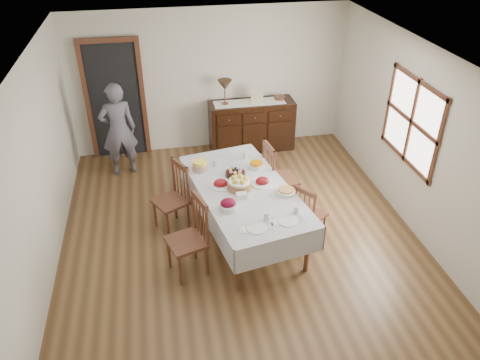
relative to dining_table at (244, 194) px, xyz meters
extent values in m
plane|color=brown|center=(-0.06, -0.12, -0.71)|extent=(6.00, 6.00, 0.00)
cube|color=silver|center=(-0.06, -0.12, 1.89)|extent=(5.00, 6.00, 0.02)
cube|color=silver|center=(-0.06, 2.88, 0.59)|extent=(5.00, 0.02, 2.60)
cube|color=silver|center=(-0.06, -3.12, 0.59)|extent=(5.00, 0.02, 2.60)
cube|color=silver|center=(-2.56, -0.12, 0.59)|extent=(0.02, 6.00, 2.60)
cube|color=silver|center=(2.44, -0.12, 0.59)|extent=(0.02, 6.00, 2.60)
cube|color=white|center=(2.43, 0.18, 0.79)|extent=(0.02, 1.30, 1.10)
cube|color=#562F1E|center=(2.42, 0.18, 0.79)|extent=(0.03, 1.46, 1.26)
cube|color=black|center=(-1.76, 2.84, 0.34)|extent=(0.90, 0.06, 2.10)
cube|color=#562F1E|center=(-1.76, 2.82, 0.34)|extent=(1.04, 0.08, 2.18)
cube|color=#BDBCC1|center=(0.00, 0.00, 0.07)|extent=(1.56, 2.47, 0.04)
cylinder|color=#562F1E|center=(-0.28, -1.06, -0.34)|extent=(0.06, 0.06, 0.74)
cylinder|color=#562F1E|center=(0.65, -0.89, -0.34)|extent=(0.06, 0.06, 0.74)
cylinder|color=#562F1E|center=(-0.65, 0.89, -0.34)|extent=(0.06, 0.06, 0.74)
cylinder|color=#562F1E|center=(0.28, 1.06, -0.34)|extent=(0.06, 0.06, 0.74)
cube|color=#BDBCC1|center=(-0.57, -0.11, -0.08)|extent=(0.46, 2.30, 0.35)
cube|color=#BDBCC1|center=(0.57, 0.11, -0.08)|extent=(0.46, 2.30, 0.35)
cube|color=#BDBCC1|center=(0.22, -1.14, -0.08)|extent=(1.17, 0.24, 0.35)
cube|color=#BDBCC1|center=(-0.22, 1.14, -0.08)|extent=(1.17, 0.24, 0.35)
cube|color=#562F1E|center=(-0.85, -0.61, -0.22)|extent=(0.57, 0.57, 0.04)
cylinder|color=#562F1E|center=(-1.09, -0.49, -0.48)|extent=(0.04, 0.04, 0.47)
cylinder|color=#562F1E|center=(-0.97, -0.84, -0.48)|extent=(0.04, 0.04, 0.47)
cylinder|color=#562F1E|center=(-0.74, -0.37, -0.48)|extent=(0.04, 0.04, 0.47)
cylinder|color=#562F1E|center=(-0.62, -0.73, -0.48)|extent=(0.04, 0.04, 0.47)
cylinder|color=#562F1E|center=(-0.72, -0.36, 0.08)|extent=(0.04, 0.04, 0.61)
cylinder|color=#562F1E|center=(-0.60, -0.73, 0.08)|extent=(0.04, 0.04, 0.61)
cube|color=#562F1E|center=(-0.66, -0.54, 0.34)|extent=(0.17, 0.43, 0.09)
cylinder|color=#562F1E|center=(-0.69, -0.45, 0.06)|extent=(0.02, 0.02, 0.50)
cylinder|color=#562F1E|center=(-0.66, -0.54, 0.06)|extent=(0.02, 0.02, 0.50)
cylinder|color=#562F1E|center=(-0.63, -0.64, 0.06)|extent=(0.02, 0.02, 0.50)
cube|color=#562F1E|center=(-1.00, 0.36, -0.25)|extent=(0.59, 0.59, 0.04)
cylinder|color=#562F1E|center=(-1.23, 0.43, -0.49)|extent=(0.04, 0.04, 0.44)
cylinder|color=#562F1E|center=(-1.07, 0.13, -0.49)|extent=(0.04, 0.04, 0.44)
cylinder|color=#562F1E|center=(-0.93, 0.60, -0.49)|extent=(0.04, 0.04, 0.44)
cylinder|color=#562F1E|center=(-0.76, 0.29, -0.49)|extent=(0.04, 0.04, 0.44)
cylinder|color=#562F1E|center=(-0.91, 0.62, 0.04)|extent=(0.04, 0.04, 0.58)
cylinder|color=#562F1E|center=(-0.74, 0.29, 0.04)|extent=(0.04, 0.04, 0.58)
cube|color=#562F1E|center=(-0.82, 0.45, 0.29)|extent=(0.23, 0.38, 0.08)
cylinder|color=#562F1E|center=(-0.87, 0.54, 0.02)|extent=(0.02, 0.02, 0.47)
cylinder|color=#562F1E|center=(-0.82, 0.45, 0.02)|extent=(0.02, 0.02, 0.47)
cylinder|color=#562F1E|center=(-0.78, 0.37, 0.02)|extent=(0.02, 0.02, 0.47)
cube|color=#562F1E|center=(0.90, -0.23, -0.31)|extent=(0.52, 0.52, 0.04)
cylinder|color=#562F1E|center=(1.11, -0.26, -0.52)|extent=(0.03, 0.03, 0.38)
cylinder|color=#562F1E|center=(0.93, -0.02, -0.52)|extent=(0.03, 0.03, 0.38)
cylinder|color=#562F1E|center=(0.86, -0.44, -0.52)|extent=(0.03, 0.03, 0.38)
cylinder|color=#562F1E|center=(0.69, -0.19, -0.52)|extent=(0.03, 0.03, 0.38)
cylinder|color=#562F1E|center=(0.85, -0.45, -0.06)|extent=(0.04, 0.04, 0.49)
cylinder|color=#562F1E|center=(0.67, -0.20, -0.06)|extent=(0.04, 0.04, 0.49)
cube|color=#562F1E|center=(0.76, -0.32, 0.15)|extent=(0.23, 0.31, 0.07)
cylinder|color=#562F1E|center=(0.81, -0.39, -0.08)|extent=(0.02, 0.02, 0.41)
cylinder|color=#562F1E|center=(0.76, -0.32, -0.08)|extent=(0.02, 0.02, 0.41)
cylinder|color=#562F1E|center=(0.71, -0.26, -0.08)|extent=(0.02, 0.02, 0.41)
cube|color=#562F1E|center=(0.69, 0.61, -0.21)|extent=(0.51, 0.51, 0.04)
cylinder|color=#562F1E|center=(0.90, 0.45, -0.47)|extent=(0.04, 0.04, 0.48)
cylinder|color=#562F1E|center=(0.86, 0.82, -0.47)|extent=(0.04, 0.04, 0.48)
cylinder|color=#562F1E|center=(0.53, 0.40, -0.47)|extent=(0.04, 0.04, 0.48)
cylinder|color=#562F1E|center=(0.49, 0.77, -0.47)|extent=(0.04, 0.04, 0.48)
cylinder|color=#562F1E|center=(0.51, 0.39, 0.09)|extent=(0.04, 0.04, 0.62)
cylinder|color=#562F1E|center=(0.46, 0.78, 0.09)|extent=(0.04, 0.04, 0.62)
cube|color=#562F1E|center=(0.49, 0.58, 0.36)|extent=(0.10, 0.44, 0.09)
cylinder|color=#562F1E|center=(0.50, 0.49, 0.07)|extent=(0.02, 0.02, 0.51)
cylinder|color=#562F1E|center=(0.49, 0.58, 0.07)|extent=(0.02, 0.02, 0.51)
cylinder|color=#562F1E|center=(0.48, 0.68, 0.07)|extent=(0.02, 0.02, 0.51)
cube|color=black|center=(0.66, 2.60, -0.24)|extent=(1.57, 0.52, 0.94)
cube|color=black|center=(0.19, 2.33, 0.04)|extent=(0.44, 0.02, 0.19)
sphere|color=brown|center=(0.19, 2.31, 0.04)|extent=(0.03, 0.03, 0.03)
cube|color=black|center=(0.66, 2.33, 0.04)|extent=(0.44, 0.02, 0.19)
sphere|color=brown|center=(0.66, 2.31, 0.04)|extent=(0.03, 0.03, 0.03)
cube|color=black|center=(1.14, 2.33, 0.04)|extent=(0.44, 0.02, 0.19)
sphere|color=brown|center=(1.14, 2.31, 0.04)|extent=(0.03, 0.03, 0.03)
imported|color=#575462|center=(-1.72, 2.13, 0.17)|extent=(0.60, 0.45, 1.75)
cylinder|color=brown|center=(-0.06, 0.00, 0.15)|extent=(0.33, 0.33, 0.11)
cylinder|color=white|center=(-0.06, 0.00, 0.21)|extent=(0.30, 0.30, 0.02)
sphere|color=gold|center=(0.02, 0.00, 0.24)|extent=(0.08, 0.08, 0.08)
sphere|color=gold|center=(-0.04, 0.08, 0.24)|extent=(0.08, 0.08, 0.08)
sphere|color=gold|center=(-0.13, 0.05, 0.24)|extent=(0.08, 0.08, 0.08)
sphere|color=gold|center=(-0.13, -0.05, 0.24)|extent=(0.08, 0.08, 0.08)
sphere|color=gold|center=(-0.04, -0.08, 0.24)|extent=(0.08, 0.08, 0.08)
cylinder|color=black|center=(-0.05, 0.36, 0.12)|extent=(0.28, 0.28, 0.05)
ellipsoid|color=pink|center=(0.02, 0.36, 0.17)|extent=(0.05, 0.05, 0.06)
ellipsoid|color=#72C2FF|center=(-0.01, 0.42, 0.17)|extent=(0.05, 0.05, 0.06)
ellipsoid|color=#82D977|center=(-0.07, 0.43, 0.17)|extent=(0.05, 0.05, 0.06)
ellipsoid|color=#FD8C58|center=(-0.12, 0.39, 0.17)|extent=(0.05, 0.05, 0.06)
ellipsoid|color=#CB89D6|center=(-0.12, 0.32, 0.17)|extent=(0.05, 0.05, 0.06)
ellipsoid|color=#ECDF62|center=(-0.07, 0.28, 0.17)|extent=(0.05, 0.05, 0.06)
ellipsoid|color=pink|center=(-0.01, 0.30, 0.17)|extent=(0.05, 0.05, 0.06)
cylinder|color=silver|center=(-0.30, 0.12, 0.10)|extent=(0.32, 0.32, 0.02)
ellipsoid|color=maroon|center=(-0.30, 0.12, 0.13)|extent=(0.19, 0.16, 0.11)
cylinder|color=silver|center=(0.27, 0.07, 0.10)|extent=(0.33, 0.33, 0.02)
ellipsoid|color=maroon|center=(0.27, 0.07, 0.13)|extent=(0.19, 0.16, 0.11)
cylinder|color=silver|center=(-0.29, -0.44, 0.13)|extent=(0.23, 0.23, 0.07)
ellipsoid|color=#5F071F|center=(-0.29, -0.44, 0.19)|extent=(0.20, 0.17, 0.11)
cylinder|color=silver|center=(0.28, 0.51, 0.12)|extent=(0.21, 0.21, 0.06)
cylinder|color=orange|center=(0.28, 0.51, 0.17)|extent=(0.18, 0.18, 0.03)
cylinder|color=tan|center=(-0.53, 0.60, 0.15)|extent=(0.22, 0.22, 0.10)
cylinder|color=yellow|center=(-0.53, 0.60, 0.22)|extent=(0.20, 0.20, 0.04)
cylinder|color=silver|center=(0.52, -0.23, 0.12)|extent=(0.26, 0.26, 0.05)
cylinder|color=#D18D48|center=(0.52, -0.23, 0.15)|extent=(0.20, 0.20, 0.02)
cube|color=silver|center=(-0.08, -0.22, 0.13)|extent=(0.15, 0.11, 0.07)
cylinder|color=silver|center=(-0.02, -0.90, 0.10)|extent=(0.25, 0.25, 0.01)
cube|color=white|center=(-0.19, -0.90, 0.10)|extent=(0.10, 0.13, 0.01)
cube|color=silver|center=(-0.19, -0.90, 0.10)|extent=(0.04, 0.16, 0.01)
cube|color=silver|center=(0.14, -0.90, 0.10)|extent=(0.05, 0.18, 0.01)
cube|color=silver|center=(0.18, -0.90, 0.10)|extent=(0.04, 0.14, 0.01)
cylinder|color=silver|center=(0.13, -0.75, 0.14)|extent=(0.07, 0.07, 0.10)
cylinder|color=silver|center=(0.38, -0.83, 0.10)|extent=(0.25, 0.25, 0.01)
cube|color=white|center=(0.21, -0.83, 0.10)|extent=(0.10, 0.13, 0.01)
cube|color=silver|center=(0.21, -0.83, 0.10)|extent=(0.04, 0.16, 0.01)
cube|color=silver|center=(0.54, -0.83, 0.10)|extent=(0.05, 0.18, 0.01)
cube|color=silver|center=(0.58, -0.83, 0.10)|extent=(0.04, 0.14, 0.01)
cylinder|color=silver|center=(0.53, -0.68, 0.14)|extent=(0.07, 0.07, 0.10)
cylinder|color=silver|center=(-0.29, 0.67, 0.14)|extent=(0.07, 0.07, 0.10)
cylinder|color=silver|center=(0.18, 0.81, 0.14)|extent=(0.07, 0.07, 0.10)
cube|color=white|center=(0.62, 2.59, 0.24)|extent=(1.30, 0.35, 0.01)
cylinder|color=brown|center=(0.17, 2.59, 0.25)|extent=(0.12, 0.12, 0.03)
cylinder|color=brown|center=(0.17, 2.59, 0.39)|extent=(0.02, 0.02, 0.25)
cone|color=#463320|center=(0.17, 2.59, 0.60)|extent=(0.26, 0.26, 0.18)
cube|color=#BCAE89|center=(0.74, 2.53, 0.37)|extent=(0.22, 0.08, 0.28)
cylinder|color=#562F1E|center=(1.20, 2.64, 0.26)|extent=(0.20, 0.20, 0.06)
camera|label=1|loc=(-1.05, -5.22, 3.54)|focal=35.00mm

